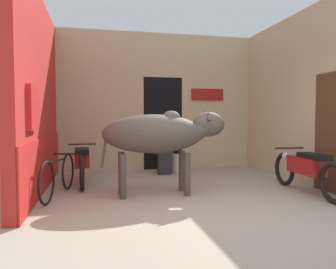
{
  "coord_description": "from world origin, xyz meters",
  "views": [
    {
      "loc": [
        -1.55,
        -4.11,
        1.29
      ],
      "look_at": [
        -0.24,
        1.82,
        1.0
      ],
      "focal_mm": 35.0,
      "sensor_mm": 36.0,
      "label": 1
    }
  ],
  "objects": [
    {
      "name": "wall_right_with_door",
      "position": [
        2.55,
        1.98,
        1.7
      ],
      "size": [
        0.22,
        4.05,
        3.45
      ],
      "color": "#C6B289",
      "rests_on": "ground_plane"
    },
    {
      "name": "plastic_stool",
      "position": [
        0.35,
        3.55,
        0.23
      ],
      "size": [
        0.29,
        0.29,
        0.42
      ],
      "color": "beige",
      "rests_on": "ground_plane"
    },
    {
      "name": "wall_back_with_doorway",
      "position": [
        0.05,
        4.3,
        1.53
      ],
      "size": [
        4.94,
        0.93,
        3.45
      ],
      "color": "#C6B289",
      "rests_on": "ground_plane"
    },
    {
      "name": "motorcycle_far",
      "position": [
        -1.82,
        2.61,
        0.43
      ],
      "size": [
        0.58,
        2.06,
        0.76
      ],
      "color": "black",
      "rests_on": "ground_plane"
    },
    {
      "name": "bicycle",
      "position": [
        -2.17,
        1.55,
        0.34
      ],
      "size": [
        0.51,
        1.73,
        0.68
      ],
      "color": "black",
      "rests_on": "ground_plane"
    },
    {
      "name": "wall_left_shopfront",
      "position": [
        -2.55,
        2.02,
        1.67
      ],
      "size": [
        0.25,
        4.05,
        3.45
      ],
      "color": "red",
      "rests_on": "ground_plane"
    },
    {
      "name": "cow",
      "position": [
        -0.48,
        1.3,
        1.04
      ],
      "size": [
        2.14,
        0.71,
        1.46
      ],
      "color": "#4C4238",
      "rests_on": "ground_plane"
    },
    {
      "name": "motorcycle_near",
      "position": [
        1.98,
        0.83,
        0.43
      ],
      "size": [
        0.58,
        2.04,
        0.75
      ],
      "color": "black",
      "rests_on": "ground_plane"
    },
    {
      "name": "ground_plane",
      "position": [
        0.0,
        0.0,
        0.0
      ],
      "size": [
        30.0,
        30.0,
        0.0
      ],
      "primitive_type": "plane",
      "color": "tan"
    },
    {
      "name": "shopkeeper_seated",
      "position": [
        -0.01,
        3.34,
        0.6
      ],
      "size": [
        0.44,
        0.33,
        1.16
      ],
      "color": "#282833",
      "rests_on": "ground_plane"
    }
  ]
}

